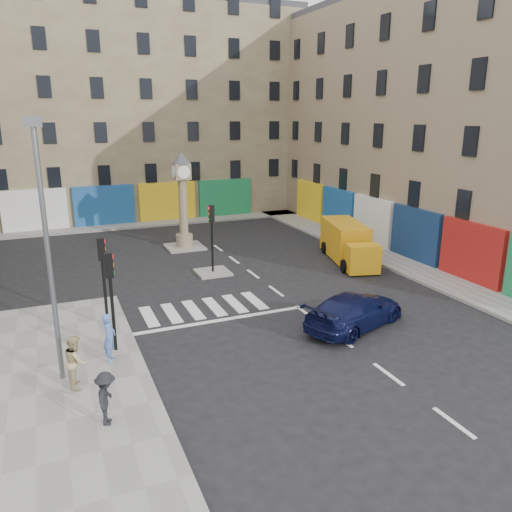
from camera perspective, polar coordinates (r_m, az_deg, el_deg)
ground at (r=21.68m, az=6.82°, el=-7.33°), size 120.00×120.00×0.00m
sidewalk_left at (r=17.43m, az=-23.77°, el=-14.50°), size 7.00×16.00×0.15m
sidewalk_right at (r=34.12m, az=11.30°, el=1.26°), size 2.60×30.00×0.15m
sidewalk_far at (r=40.77m, az=-13.87°, el=3.48°), size 32.00×2.40×0.15m
island_near at (r=27.80m, az=-4.95°, el=-1.86°), size 1.80×1.80×0.12m
island_far at (r=33.34m, az=-8.15°, el=1.04°), size 2.40×2.40×0.12m
building_right at (r=37.00m, az=20.37°, el=14.15°), size 10.00×30.00×16.00m
building_far at (r=45.64m, az=-15.83°, el=15.30°), size 32.00×10.00×17.00m
traffic_light_left_near at (r=18.48m, az=-16.27°, el=-3.34°), size 0.28×0.22×3.70m
traffic_light_left_far at (r=20.76m, az=-17.10°, el=-1.30°), size 0.28×0.22×3.70m
traffic_light_island at (r=27.14m, az=-5.07°, el=3.23°), size 0.28×0.22×3.70m
lamp_post at (r=16.46m, az=-22.81°, el=1.60°), size 0.50×0.25×8.30m
clock_pillar at (r=32.63m, az=-8.39°, el=6.97°), size 1.20×1.20×6.10m
navy_sedan at (r=21.05m, az=11.23°, el=-6.13°), size 5.38×3.67×1.45m
yellow_van at (r=30.39m, az=10.42°, el=1.51°), size 3.33×6.35×2.21m
pedestrian_blue at (r=18.33m, az=-16.41°, el=-8.89°), size 0.60×0.74×1.74m
pedestrian_tan at (r=17.05m, az=-19.90°, el=-11.22°), size 0.68×0.86×1.71m
pedestrian_dark at (r=14.93m, az=-16.74°, el=-15.32°), size 0.82×1.12×1.56m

